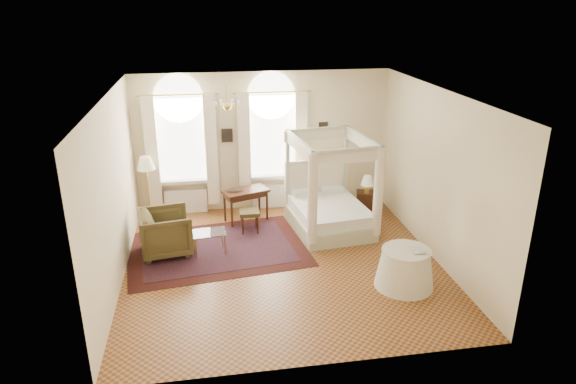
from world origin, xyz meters
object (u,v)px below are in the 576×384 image
object	(u,v)px
nightstand	(365,203)
stool	(249,214)
floor_lamp	(146,166)
coffee_table	(209,234)
canopy_bed	(330,209)
writing_desk	(246,194)
armchair	(166,232)
side_table	(405,268)

from	to	relation	value
nightstand	stool	distance (m)	2.84
floor_lamp	nightstand	bearing A→B (deg)	-4.97
coffee_table	floor_lamp	world-z (taller)	floor_lamp
canopy_bed	writing_desk	size ratio (longest dim) A/B	1.89
armchair	side_table	xyz separation A→B (m)	(4.26, -1.99, -0.10)
nightstand	side_table	bearing A→B (deg)	-95.02
stool	floor_lamp	xyz separation A→B (m)	(-2.20, 0.93, 0.91)
coffee_table	canopy_bed	bearing A→B (deg)	14.71
armchair	nightstand	bearing A→B (deg)	-83.40
floor_lamp	side_table	distance (m)	6.06
floor_lamp	canopy_bed	bearing A→B (deg)	-15.61
nightstand	writing_desk	world-z (taller)	writing_desk
nightstand	armchair	xyz separation A→B (m)	(-4.55, -1.25, 0.17)
stool	coffee_table	size ratio (longest dim) A/B	0.70
coffee_table	side_table	xyz separation A→B (m)	(3.41, -1.87, -0.06)
floor_lamp	side_table	bearing A→B (deg)	-37.98
armchair	coffee_table	world-z (taller)	armchair
nightstand	armchair	size ratio (longest dim) A/B	0.58
armchair	floor_lamp	world-z (taller)	floor_lamp
canopy_bed	side_table	world-z (taller)	canopy_bed
armchair	stool	bearing A→B (deg)	-75.52
writing_desk	armchair	bearing A→B (deg)	-141.64
armchair	side_table	bearing A→B (deg)	-123.88
canopy_bed	coffee_table	xyz separation A→B (m)	(-2.67, -0.70, -0.07)
writing_desk	armchair	xyz separation A→B (m)	(-1.73, -1.37, -0.19)
coffee_table	stool	bearing A→B (deg)	44.20
canopy_bed	nightstand	size ratio (longest dim) A/B	3.68
canopy_bed	stool	distance (m)	1.78
writing_desk	armchair	distance (m)	2.21
writing_desk	nightstand	bearing A→B (deg)	-2.32
stool	floor_lamp	bearing A→B (deg)	157.00
writing_desk	coffee_table	bearing A→B (deg)	-120.52
side_table	armchair	bearing A→B (deg)	154.92
canopy_bed	side_table	xyz separation A→B (m)	(0.74, -2.57, -0.13)
canopy_bed	coffee_table	world-z (taller)	canopy_bed
nightstand	writing_desk	distance (m)	2.84
nightstand	armchair	distance (m)	4.72
canopy_bed	writing_desk	xyz separation A→B (m)	(-1.79, 0.79, 0.16)
armchair	writing_desk	bearing A→B (deg)	-60.44
coffee_table	nightstand	bearing A→B (deg)	20.41
nightstand	stool	world-z (taller)	nightstand
nightstand	floor_lamp	size ratio (longest dim) A/B	0.37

